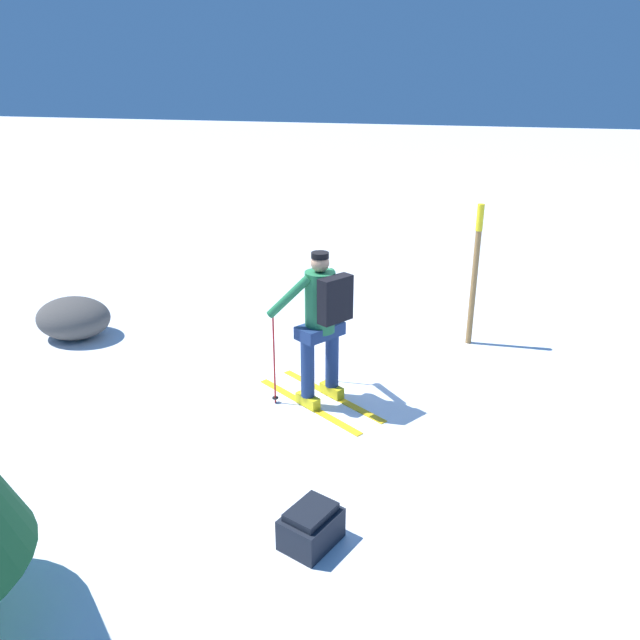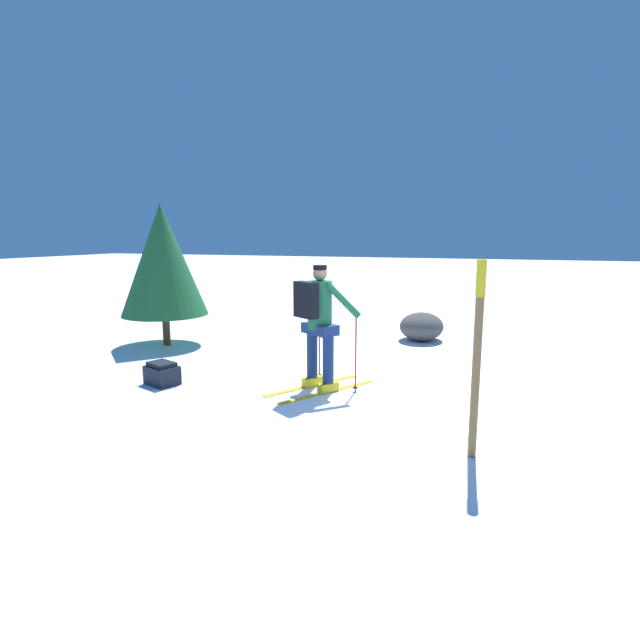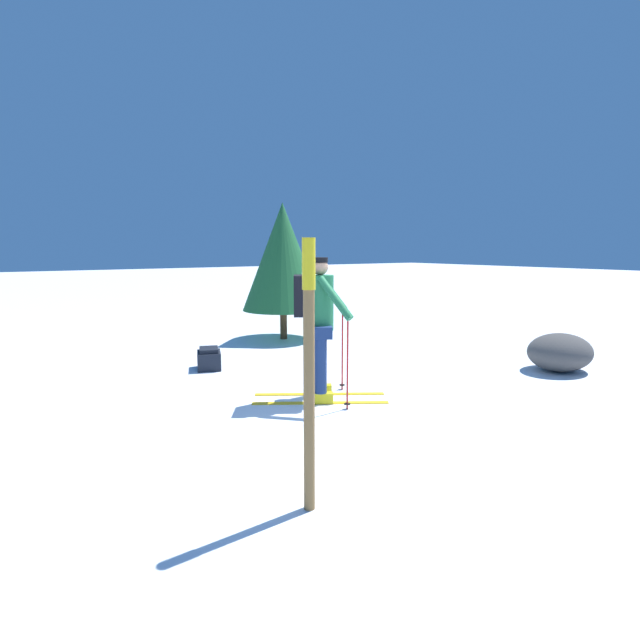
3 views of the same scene
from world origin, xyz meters
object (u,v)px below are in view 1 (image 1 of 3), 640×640
(rock_boulder, at_px, (73,318))
(trail_marker, at_px, (475,265))
(dropped_backpack, at_px, (311,527))
(skier, at_px, (322,319))

(rock_boulder, bearing_deg, trail_marker, 13.45)
(dropped_backpack, bearing_deg, rock_boulder, 144.73)
(dropped_backpack, xyz_separation_m, rock_boulder, (-4.32, 3.05, 0.13))
(trail_marker, distance_m, rock_boulder, 5.49)
(trail_marker, bearing_deg, dropped_backpack, -102.62)
(dropped_backpack, distance_m, rock_boulder, 5.29)
(skier, distance_m, dropped_backpack, 2.41)
(dropped_backpack, xyz_separation_m, trail_marker, (0.97, 4.32, 0.95))
(dropped_backpack, relative_size, rock_boulder, 0.53)
(dropped_backpack, height_order, rock_boulder, rock_boulder)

